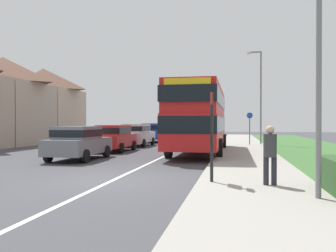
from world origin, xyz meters
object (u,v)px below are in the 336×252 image
at_px(double_decker_bus, 200,116).
at_px(cycle_route_sign, 250,127).
at_px(parked_car_red, 114,137).
at_px(street_lamp_near, 314,3).
at_px(bus_stop_sign, 212,130).
at_px(street_lamp_mid, 259,91).
at_px(parked_car_blue, 154,132).
at_px(pedestrian_at_stop, 270,152).
at_px(parked_car_grey, 79,141).
at_px(parked_car_silver, 137,134).

bearing_deg(double_decker_bus, cycle_route_sign, 66.06).
bearing_deg(parked_car_red, street_lamp_near, -54.08).
relative_size(bus_stop_sign, cycle_route_sign, 1.03).
distance_m(bus_stop_sign, street_lamp_near, 3.98).
height_order(double_decker_bus, street_lamp_mid, street_lamp_mid).
xyz_separation_m(parked_car_blue, cycle_route_sign, (8.27, -3.93, 0.50)).
relative_size(pedestrian_at_stop, street_lamp_mid, 0.23).
relative_size(parked_car_red, pedestrian_at_stop, 2.40).
height_order(street_lamp_near, street_lamp_mid, street_lamp_near).
bearing_deg(street_lamp_mid, parked_car_red, -140.22).
xyz_separation_m(cycle_route_sign, street_lamp_mid, (0.77, 0.90, 2.74)).
height_order(pedestrian_at_stop, street_lamp_near, street_lamp_near).
distance_m(bus_stop_sign, cycle_route_sign, 17.30).
height_order(double_decker_bus, pedestrian_at_stop, double_decker_bus).
bearing_deg(bus_stop_sign, street_lamp_near, -36.32).
height_order(parked_car_grey, bus_stop_sign, bus_stop_sign).
xyz_separation_m(parked_car_grey, street_lamp_near, (8.89, -7.36, 3.44)).
bearing_deg(pedestrian_at_stop, cycle_route_sign, 89.44).
xyz_separation_m(bus_stop_sign, street_lamp_near, (2.29, -1.68, 2.78)).
distance_m(parked_car_blue, street_lamp_mid, 10.06).
xyz_separation_m(double_decker_bus, street_lamp_mid, (3.83, 7.80, 2.03)).
xyz_separation_m(double_decker_bus, parked_car_grey, (-5.24, -4.65, -1.27)).
xyz_separation_m(double_decker_bus, street_lamp_near, (3.65, -12.01, 2.17)).
xyz_separation_m(parked_car_grey, bus_stop_sign, (6.60, -5.67, 0.66)).
xyz_separation_m(double_decker_bus, cycle_route_sign, (3.06, 6.89, -0.72)).
bearing_deg(parked_car_red, bus_stop_sign, -58.07).
relative_size(parked_car_silver, parked_car_blue, 1.04).
xyz_separation_m(double_decker_bus, bus_stop_sign, (1.36, -10.32, -0.60)).
bearing_deg(bus_stop_sign, parked_car_blue, 107.26).
relative_size(cycle_route_sign, street_lamp_near, 0.33).
relative_size(parked_car_silver, bus_stop_sign, 1.74).
height_order(pedestrian_at_stop, street_lamp_mid, street_lamp_mid).
bearing_deg(pedestrian_at_stop, double_decker_bus, 105.29).
height_order(parked_car_silver, pedestrian_at_stop, pedestrian_at_stop).
bearing_deg(parked_car_silver, bus_stop_sign, -67.10).
bearing_deg(pedestrian_at_stop, street_lamp_mid, 87.08).
xyz_separation_m(double_decker_bus, parked_car_blue, (-5.21, 10.82, -1.21)).
relative_size(bus_stop_sign, street_lamp_mid, 0.36).
bearing_deg(pedestrian_at_stop, parked_car_grey, 143.95).
height_order(parked_car_blue, street_lamp_mid, street_lamp_mid).
relative_size(double_decker_bus, parked_car_blue, 2.50).
bearing_deg(pedestrian_at_stop, parked_car_silver, 117.12).
height_order(parked_car_silver, cycle_route_sign, cycle_route_sign).
relative_size(parked_car_silver, pedestrian_at_stop, 2.71).
height_order(parked_car_silver, bus_stop_sign, bus_stop_sign).
height_order(parked_car_red, street_lamp_mid, street_lamp_mid).
xyz_separation_m(pedestrian_at_stop, bus_stop_sign, (-1.53, 0.24, 0.56)).
relative_size(parked_car_silver, cycle_route_sign, 1.80).
bearing_deg(street_lamp_mid, double_decker_bus, -116.14).
distance_m(parked_car_blue, street_lamp_near, 24.72).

